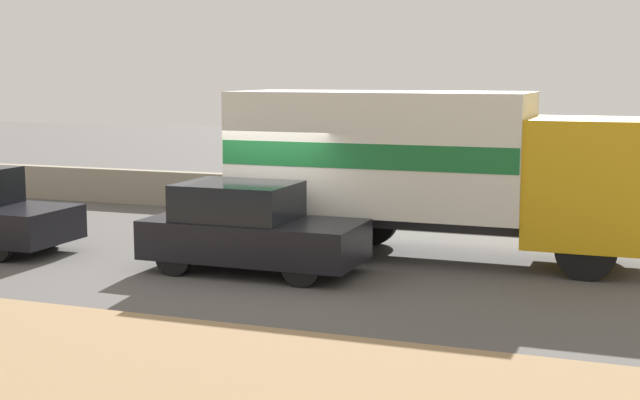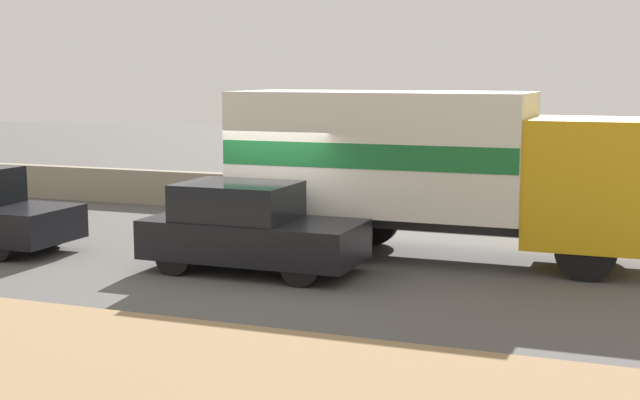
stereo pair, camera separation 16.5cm
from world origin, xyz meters
The scene contains 4 objects.
ground_plane centered at (0.00, 0.00, 0.00)m, with size 80.00×80.00×0.00m, color #514F4C.
stone_wall_backdrop centered at (0.00, 6.56, 0.47)m, with size 60.00×0.35×0.95m.
box_truck centered at (2.81, 2.22, 1.89)m, with size 8.14×2.39×3.26m.
car_hatchback centered at (0.14, -0.17, 0.80)m, with size 3.98×1.77×1.63m.
Camera 2 is at (7.12, -14.68, 3.62)m, focal length 50.00 mm.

